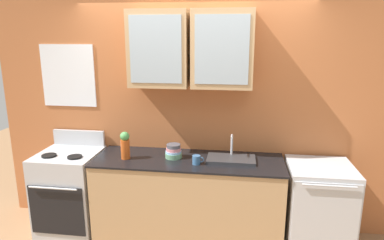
{
  "coord_description": "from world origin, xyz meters",
  "views": [
    {
      "loc": [
        0.51,
        -3.32,
        2.16
      ],
      "look_at": [
        0.04,
        0.0,
        1.33
      ],
      "focal_mm": 31.92,
      "sensor_mm": 36.0,
      "label": 1
    }
  ],
  "objects": [
    {
      "name": "ground_plane",
      "position": [
        0.0,
        0.0,
        0.0
      ],
      "size": [
        10.0,
        10.0,
        0.0
      ],
      "primitive_type": "plane",
      "color": "#936B47"
    },
    {
      "name": "back_wall_unit",
      "position": [
        -0.0,
        0.34,
        1.54
      ],
      "size": [
        4.52,
        0.43,
        2.83
      ],
      "color": "#B76638",
      "rests_on": "ground_plane"
    },
    {
      "name": "counter",
      "position": [
        0.0,
        0.0,
        0.45
      ],
      "size": [
        1.98,
        0.67,
        0.9
      ],
      "color": "tan",
      "rests_on": "ground_plane"
    },
    {
      "name": "stove_range",
      "position": [
        -1.34,
        -0.0,
        0.46
      ],
      "size": [
        0.65,
        0.68,
        1.08
      ],
      "color": "silver",
      "rests_on": "ground_plane"
    },
    {
      "name": "sink_faucet",
      "position": [
        0.44,
        0.03,
        0.92
      ],
      "size": [
        0.5,
        0.28,
        0.25
      ],
      "color": "#2D2D30",
      "rests_on": "counter"
    },
    {
      "name": "bowl_stack",
      "position": [
        -0.16,
        0.03,
        0.97
      ],
      "size": [
        0.18,
        0.18,
        0.15
      ],
      "color": "#669972",
      "rests_on": "counter"
    },
    {
      "name": "vase",
      "position": [
        -0.65,
        -0.07,
        1.05
      ],
      "size": [
        0.1,
        0.1,
        0.29
      ],
      "color": "#BF4C19",
      "rests_on": "counter"
    },
    {
      "name": "cup_near_sink",
      "position": [
        0.1,
        -0.12,
        0.95
      ],
      "size": [
        0.12,
        0.08,
        0.09
      ],
      "color": "#38608C",
      "rests_on": "counter"
    },
    {
      "name": "dishwasher",
      "position": [
        1.34,
        -0.0,
        0.45
      ],
      "size": [
        0.64,
        0.66,
        0.9
      ],
      "color": "silver",
      "rests_on": "ground_plane"
    }
  ]
}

